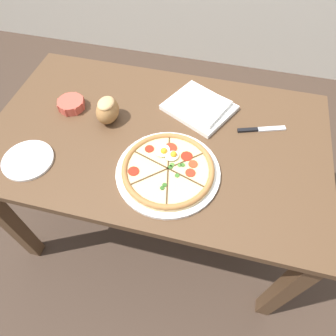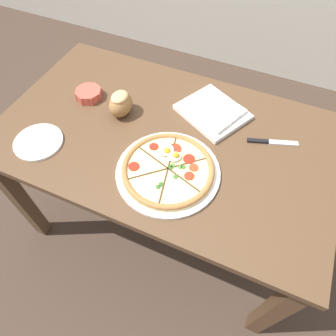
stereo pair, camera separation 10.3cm
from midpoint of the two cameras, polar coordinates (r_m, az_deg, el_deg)
name	(u,v)px [view 2 (the right image)]	position (r m, az deg, el deg)	size (l,w,h in m)	color
ground_plane	(166,218)	(1.77, 1.23, -9.57)	(12.00, 12.00, 0.00)	#3D2D23
dining_table	(165,151)	(1.24, 1.73, 3.11)	(1.31, 0.79, 0.73)	#513823
pizza	(168,170)	(1.04, 2.84, -0.52)	(0.37, 0.37, 0.05)	white
ramekin_bowl	(89,94)	(1.33, -12.70, 13.52)	(0.11, 0.11, 0.04)	#C64C3D
napkin_folded	(213,111)	(1.25, 10.89, 10.47)	(0.32, 0.31, 0.04)	silver
bread_piece_near	(121,104)	(1.21, -6.59, 11.96)	(0.09, 0.12, 0.10)	olive
knife_main	(272,142)	(1.22, 21.50, 4.47)	(0.19, 0.08, 0.01)	silver
side_saucer	(38,142)	(1.21, -21.28, 4.49)	(0.18, 0.18, 0.01)	white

